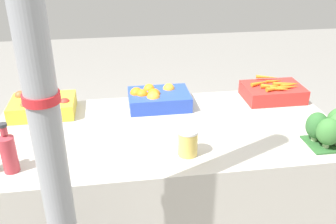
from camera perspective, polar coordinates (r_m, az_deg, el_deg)
market_table at (r=2.29m, az=0.00°, el=-11.42°), size 1.90×0.90×0.81m
support_pole at (r=1.25m, az=-17.96°, el=-2.89°), size 0.12×0.12×2.44m
apple_crate at (r=2.32m, az=-18.68°, el=0.94°), size 0.37×0.26×0.12m
orange_crate at (r=2.29m, az=-1.68°, el=2.15°), size 0.37×0.26×0.13m
carrot_crate at (r=2.49m, az=15.74°, el=3.02°), size 0.37×0.27×0.12m
broccoli_pile at (r=2.05m, az=24.23°, el=-2.11°), size 0.26×0.20×0.19m
juice_bottle_ruby at (r=1.81m, az=-23.15°, el=-5.56°), size 0.07×0.07×0.24m
pickle_jar at (r=1.80m, az=3.05°, el=-4.61°), size 0.10×0.10×0.14m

